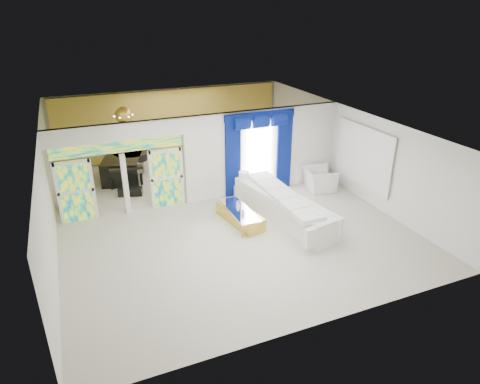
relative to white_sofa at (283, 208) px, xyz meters
name	(u,v)px	position (x,y,z in m)	size (l,w,h in m)	color
floor	(218,210)	(-1.69, 1.39, -0.40)	(12.00, 12.00, 0.00)	#B7AF9E
dividing_wall	(264,150)	(0.46, 2.39, 1.10)	(5.70, 0.18, 3.00)	white
dividing_header	(116,132)	(-4.54, 2.39, 2.33)	(4.30, 0.18, 0.55)	white
stained_panel_left	(76,191)	(-5.96, 2.39, 0.60)	(0.95, 0.04, 2.00)	#994C3F
stained_panel_right	(167,178)	(-3.11, 2.39, 0.60)	(0.95, 0.04, 2.00)	#994C3F
stained_transom	(118,147)	(-4.54, 2.39, 1.85)	(4.00, 0.05, 0.35)	#994C3F
window_pane	(259,153)	(0.21, 2.29, 1.05)	(1.00, 0.02, 2.30)	white
blue_drape_left	(233,159)	(-0.79, 2.26, 1.00)	(0.55, 0.10, 2.80)	#04054D
blue_drape_right	(284,151)	(1.21, 2.26, 1.00)	(0.55, 0.10, 2.80)	#04054D
blue_pelmet	(260,115)	(0.21, 2.26, 2.42)	(2.60, 0.12, 0.25)	#04054D
wall_mirror	(363,156)	(3.25, 0.39, 1.15)	(0.04, 2.70, 1.90)	white
gold_curtains	(171,123)	(-1.69, 7.29, 1.10)	(9.70, 0.12, 2.90)	gold
white_sofa	(283,208)	(0.00, 0.00, 0.00)	(0.90, 4.20, 0.80)	silver
coffee_table	(240,216)	(-1.35, 0.30, -0.19)	(0.64, 1.91, 0.43)	gold
console_table	(252,191)	(-0.21, 1.93, -0.20)	(1.22, 0.39, 0.41)	white
table_lamp	(244,180)	(-0.51, 1.93, 0.30)	(0.36, 0.36, 0.58)	white
armchair	(319,179)	(2.36, 1.62, -0.01)	(1.19, 1.04, 0.77)	silver
grand_piano	(123,169)	(-4.18, 5.31, 0.05)	(1.36, 1.78, 0.90)	black
piano_bench	(131,192)	(-4.18, 3.71, -0.26)	(0.84, 0.33, 0.28)	black
tv_console	(72,197)	(-6.11, 3.45, -0.03)	(0.51, 0.47, 0.75)	tan
chandelier	(123,115)	(-3.99, 4.79, 2.25)	(0.60, 0.60, 0.60)	gold
decanters	(239,207)	(-1.33, 0.43, 0.09)	(0.19, 0.91, 0.15)	navy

